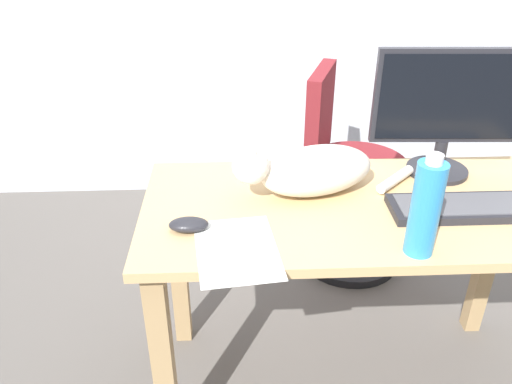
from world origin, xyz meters
TOP-DOWN VIEW (x-y plane):
  - ground_plane at (0.00, 0.00)m, footprint 8.00×8.00m
  - desk at (0.00, 0.00)m, footprint 1.30×0.61m
  - office_chair at (0.13, 0.76)m, footprint 0.51×0.48m
  - monitor at (0.30, 0.19)m, footprint 0.48×0.20m
  - keyboard at (0.30, -0.06)m, footprint 0.44×0.15m
  - cat at (-0.14, 0.07)m, footprint 0.60×0.27m
  - computer_mouse at (-0.50, -0.12)m, footprint 0.11×0.06m
  - paper_sheet at (-0.37, -0.22)m, footprint 0.24×0.32m
  - water_bottle at (0.10, -0.24)m, footprint 0.08×0.08m

SIDE VIEW (x-z plane):
  - ground_plane at x=0.00m, z-range 0.00..0.00m
  - office_chair at x=0.13m, z-range -0.06..0.87m
  - desk at x=0.00m, z-range 0.25..1.01m
  - paper_sheet at x=-0.37m, z-range 0.76..0.76m
  - keyboard at x=0.30m, z-range 0.76..0.78m
  - computer_mouse at x=-0.50m, z-range 0.76..0.79m
  - cat at x=-0.14m, z-range 0.74..0.94m
  - water_bottle at x=0.10m, z-range 0.75..1.03m
  - monitor at x=0.30m, z-range 0.78..1.19m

